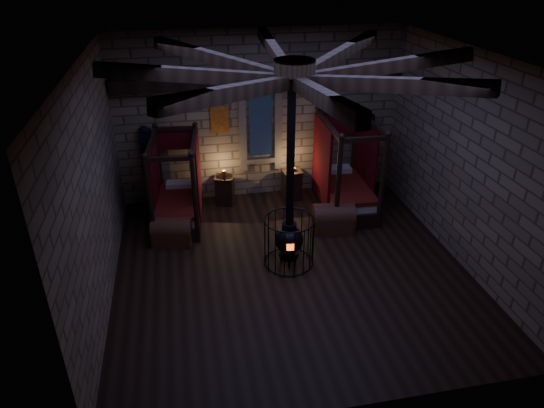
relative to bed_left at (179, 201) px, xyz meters
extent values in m
cube|color=black|center=(2.16, -2.40, -0.51)|extent=(7.00, 7.00, 0.01)
cube|color=#847054|center=(2.16, 1.10, 1.59)|extent=(7.00, 0.02, 4.20)
cube|color=#847054|center=(2.16, -5.90, 1.59)|extent=(7.00, 0.02, 4.20)
cube|color=#847054|center=(-1.34, -2.40, 1.59)|extent=(0.02, 7.00, 4.20)
cube|color=#847054|center=(5.66, -2.40, 1.59)|extent=(0.02, 7.00, 4.20)
cube|color=black|center=(2.16, -2.40, 3.69)|extent=(7.00, 7.00, 0.01)
cube|color=black|center=(2.16, 0.92, 2.54)|extent=(6.86, 0.35, 0.30)
cylinder|color=black|center=(2.16, -2.40, 3.54)|extent=(0.70, 0.70, 0.25)
cube|color=black|center=(2.16, 1.05, 1.39)|extent=(0.55, 0.04, 1.60)
cube|color=maroon|center=(1.16, 1.06, 1.59)|extent=(0.45, 0.03, 0.65)
cube|color=black|center=(-0.64, 0.94, 0.94)|extent=(0.30, 0.10, 1.15)
cube|color=black|center=(4.96, 0.94, 0.94)|extent=(0.30, 0.10, 1.15)
cube|color=black|center=(-0.01, -0.08, -0.34)|extent=(1.19, 2.03, 0.34)
cube|color=beige|center=(-0.01, -0.08, -0.08)|extent=(1.06, 1.87, 0.21)
cube|color=maroon|center=(-0.01, -0.08, 0.05)|extent=(1.12, 1.92, 0.09)
cube|color=beige|center=(0.06, 0.63, 0.15)|extent=(0.68, 0.39, 0.13)
cube|color=#5C070D|center=(0.08, 0.88, 1.22)|extent=(1.03, 0.14, 0.51)
cylinder|color=black|center=(-0.56, -0.97, 0.52)|extent=(0.10, 0.10, 2.06)
cylinder|color=black|center=(-0.38, 0.90, 0.52)|extent=(0.10, 0.10, 2.06)
cylinder|color=black|center=(0.37, -1.05, 0.52)|extent=(0.10, 0.10, 2.06)
cylinder|color=black|center=(0.55, 0.81, 0.52)|extent=(0.10, 0.10, 2.06)
cube|color=#5C070D|center=(-0.47, 0.25, 0.57)|extent=(0.19, 1.40, 1.82)
cube|color=#5C070D|center=(0.51, 0.15, 0.57)|extent=(0.19, 1.40, 1.82)
cube|color=black|center=(4.04, -0.19, -0.32)|extent=(1.18, 2.18, 0.37)
cube|color=beige|center=(4.04, -0.19, -0.04)|extent=(1.05, 2.01, 0.23)
cube|color=maroon|center=(4.04, -0.19, 0.11)|extent=(1.12, 2.05, 0.10)
cube|color=beige|center=(4.07, 0.60, 0.21)|extent=(0.73, 0.38, 0.14)
cube|color=#5C070D|center=(4.08, 0.87, 1.40)|extent=(1.13, 0.09, 0.57)
cylinder|color=black|center=(3.50, -1.20, 0.62)|extent=(0.11, 0.11, 2.26)
cylinder|color=black|center=(3.56, 0.86, 0.62)|extent=(0.11, 0.11, 2.26)
cylinder|color=black|center=(4.53, -1.23, 0.62)|extent=(0.11, 0.11, 2.26)
cylinder|color=black|center=(4.59, 0.83, 0.62)|extent=(0.11, 0.11, 2.26)
cube|color=#5C070D|center=(3.51, 0.14, 0.68)|extent=(0.11, 1.55, 2.01)
cube|color=#5C070D|center=(4.60, 0.11, 0.68)|extent=(0.11, 1.55, 2.01)
cube|color=#572C1B|center=(-0.18, -0.99, -0.33)|extent=(0.95, 0.70, 0.36)
cylinder|color=#572C1B|center=(-0.18, -0.99, -0.15)|extent=(0.95, 0.70, 0.53)
cube|color=#B18836|center=(-0.57, -0.90, -0.33)|extent=(0.17, 0.55, 0.38)
cube|color=#B18836|center=(0.21, -1.07, -0.33)|extent=(0.17, 0.55, 0.38)
cube|color=#572C1B|center=(3.45, -1.14, -0.31)|extent=(0.99, 0.67, 0.39)
cylinder|color=#572C1B|center=(3.45, -1.14, -0.12)|extent=(0.99, 0.67, 0.57)
cube|color=#B18836|center=(3.02, -1.09, -0.31)|extent=(0.12, 0.60, 0.41)
cube|color=#B18836|center=(3.88, -1.19, -0.31)|extent=(0.12, 0.60, 0.41)
cube|color=black|center=(1.16, 0.67, -0.15)|extent=(0.51, 0.50, 0.71)
cube|color=black|center=(1.16, 0.67, 0.22)|extent=(0.56, 0.55, 0.04)
cylinder|color=#B18836|center=(1.16, 0.67, 0.32)|extent=(0.10, 0.10, 0.16)
cube|color=black|center=(2.89, 0.62, -0.14)|extent=(0.47, 0.45, 0.74)
cube|color=black|center=(2.89, 0.62, 0.25)|extent=(0.51, 0.49, 0.04)
cube|color=#572C1B|center=(2.89, 0.62, 0.32)|extent=(0.20, 0.15, 0.05)
cylinder|color=black|center=(2.16, -2.25, -0.28)|extent=(0.42, 0.42, 0.10)
sphere|color=black|center=(2.16, -2.25, 0.06)|extent=(0.58, 0.58, 0.58)
cylinder|color=black|center=(2.16, -2.25, 0.37)|extent=(0.29, 0.29, 0.15)
cube|color=#FF5914|center=(2.12, -2.52, 0.06)|extent=(0.15, 0.04, 0.15)
cylinder|color=black|center=(2.16, -2.25, 1.98)|extent=(0.16, 0.16, 3.12)
torus|color=black|center=(2.16, -2.25, -0.47)|extent=(1.03, 1.03, 0.03)
torus|color=black|center=(2.16, -2.25, 0.53)|extent=(1.03, 1.03, 0.03)
camera|label=1|loc=(0.22, -10.34, 5.30)|focal=32.00mm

